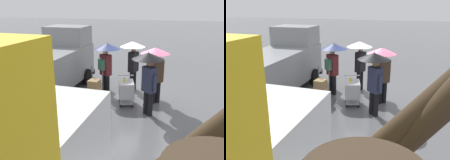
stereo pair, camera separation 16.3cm
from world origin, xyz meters
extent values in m
plane|color=#5B5B5E|center=(0.00, 0.00, 0.00)|extent=(90.00, 90.00, 0.00)
cylinder|color=#ADAFB5|center=(4.72, -0.82, 0.00)|extent=(1.87, 1.87, 0.01)
cylinder|color=#999BA0|center=(2.30, 3.75, 0.00)|extent=(1.75, 1.75, 0.01)
cube|color=gray|center=(3.62, 1.01, 1.06)|extent=(2.08, 5.24, 1.40)
cube|color=gray|center=(3.66, -0.89, 2.18)|extent=(1.87, 1.44, 0.84)
cube|color=black|center=(3.68, -1.61, 1.38)|extent=(1.66, 0.10, 0.63)
cube|color=#232326|center=(3.68, -1.65, 0.32)|extent=(1.96, 0.21, 0.24)
cylinder|color=black|center=(4.63, -0.58, 0.36)|extent=(0.26, 0.73, 0.72)
cylinder|color=black|center=(2.67, -0.63, 0.36)|extent=(0.26, 0.73, 0.72)
cylinder|color=black|center=(4.56, 2.64, 0.36)|extent=(0.26, 0.73, 0.72)
cylinder|color=black|center=(2.60, 2.59, 0.36)|extent=(0.26, 0.73, 0.72)
cube|color=black|center=(0.59, 5.78, 1.69)|extent=(1.98, 0.06, 0.81)
cube|color=#B2B2B7|center=(0.37, 1.12, 0.60)|extent=(0.73, 0.88, 0.56)
cube|color=#B2B2B7|center=(0.37, 1.12, 0.14)|extent=(0.65, 0.79, 0.04)
cylinder|color=#B2B2B7|center=(0.50, 0.72, 1.00)|extent=(0.56, 0.21, 0.04)
sphere|color=black|center=(0.08, 1.34, 0.05)|extent=(0.10, 0.10, 0.10)
sphere|color=black|center=(0.48, 1.47, 0.05)|extent=(0.10, 0.10, 0.10)
sphere|color=black|center=(0.26, 0.76, 0.05)|extent=(0.10, 0.10, 0.10)
sphere|color=black|center=(0.66, 0.89, 0.05)|extent=(0.10, 0.10, 0.10)
cylinder|color=yellow|center=(0.42, 1.24, 0.70)|extent=(0.15, 0.29, 0.69)
cube|color=#515156|center=(1.57, 1.27, 0.22)|extent=(0.52, 0.63, 0.03)
cylinder|color=#515156|center=(1.33, 0.98, 0.77)|extent=(0.04, 0.04, 1.10)
cylinder|color=#515156|center=(1.77, 0.95, 0.77)|extent=(0.04, 0.04, 1.10)
cylinder|color=black|center=(1.31, 0.99, 0.10)|extent=(0.06, 0.20, 0.20)
cylinder|color=black|center=(1.79, 0.95, 0.10)|extent=(0.06, 0.20, 0.20)
cube|color=tan|center=(1.57, 1.27, 0.37)|extent=(0.47, 0.46, 0.29)
cube|color=#A37F51|center=(1.57, 1.27, 0.70)|extent=(0.41, 0.43, 0.36)
cylinder|color=black|center=(-0.71, 0.57, 0.41)|extent=(0.18, 0.18, 0.82)
cylinder|color=black|center=(-0.56, 0.70, 0.41)|extent=(0.18, 0.18, 0.82)
cube|color=#473323|center=(-0.64, 0.63, 1.24)|extent=(0.52, 0.50, 0.84)
sphere|color=brown|center=(-0.64, 0.63, 1.78)|extent=(0.22, 0.22, 0.22)
cylinder|color=#473323|center=(-0.84, 0.47, 1.19)|extent=(0.10, 0.10, 0.55)
cylinder|color=#473323|center=(-0.51, 0.77, 1.46)|extent=(0.27, 0.30, 0.50)
cylinder|color=#333338|center=(-0.56, 0.70, 1.62)|extent=(0.02, 0.02, 0.86)
cone|color=#E0668E|center=(-0.56, 0.70, 2.00)|extent=(1.04, 1.04, 0.22)
sphere|color=#333338|center=(-0.56, 0.70, 2.13)|extent=(0.04, 0.04, 0.04)
cylinder|color=black|center=(-0.61, 1.80, 0.41)|extent=(0.18, 0.18, 0.82)
cylinder|color=black|center=(-0.46, 1.67, 0.41)|extent=(0.18, 0.18, 0.82)
cube|color=#282D47|center=(-0.53, 1.74, 1.24)|extent=(0.52, 0.50, 0.84)
sphere|color=#8C6647|center=(-0.53, 1.74, 1.78)|extent=(0.22, 0.22, 0.22)
cylinder|color=#282D47|center=(-0.73, 1.90, 1.19)|extent=(0.10, 0.10, 0.55)
cylinder|color=#282D47|center=(-0.39, 1.63, 1.46)|extent=(0.27, 0.29, 0.50)
cylinder|color=#333338|center=(-0.46, 1.67, 1.62)|extent=(0.02, 0.02, 0.86)
cone|color=black|center=(-0.46, 1.67, 2.00)|extent=(1.04, 1.04, 0.22)
sphere|color=#333338|center=(-0.46, 1.67, 2.13)|extent=(0.04, 0.04, 0.04)
cylinder|color=black|center=(1.52, 0.25, 0.41)|extent=(0.18, 0.18, 0.82)
cylinder|color=black|center=(1.35, 0.35, 0.41)|extent=(0.18, 0.18, 0.82)
cube|color=#5B1E23|center=(1.44, 0.30, 1.24)|extent=(0.52, 0.47, 0.84)
sphere|color=beige|center=(1.44, 0.30, 1.78)|extent=(0.22, 0.22, 0.22)
cylinder|color=#5B1E23|center=(1.66, 0.16, 1.19)|extent=(0.10, 0.10, 0.55)
cylinder|color=#5B1E23|center=(1.27, 0.38, 1.46)|extent=(0.24, 0.31, 0.50)
cylinder|color=#333338|center=(1.35, 0.35, 1.62)|extent=(0.02, 0.02, 0.86)
cone|color=navy|center=(1.35, 0.35, 2.00)|extent=(1.04, 1.04, 0.22)
sphere|color=#333338|center=(1.35, 0.35, 2.13)|extent=(0.04, 0.04, 0.04)
cube|color=#33664C|center=(1.54, 0.47, 1.28)|extent=(0.34, 0.29, 0.44)
cylinder|color=black|center=(0.45, -0.62, 0.41)|extent=(0.18, 0.18, 0.82)
cylinder|color=black|center=(0.51, -0.43, 0.41)|extent=(0.18, 0.18, 0.82)
cube|color=black|center=(0.48, -0.52, 1.24)|extent=(0.40, 0.50, 0.84)
sphere|color=tan|center=(0.48, -0.52, 1.78)|extent=(0.22, 0.22, 0.22)
cylinder|color=black|center=(0.40, -0.77, 1.19)|extent=(0.10, 0.10, 0.55)
cylinder|color=black|center=(0.52, -0.35, 1.46)|extent=(0.32, 0.19, 0.50)
cylinder|color=#333338|center=(0.51, -0.43, 1.62)|extent=(0.02, 0.02, 0.86)
cone|color=white|center=(0.51, -0.43, 2.00)|extent=(1.04, 1.04, 0.22)
sphere|color=#333338|center=(0.51, -0.43, 2.13)|extent=(0.04, 0.04, 0.04)
camera|label=1|loc=(-1.58, 9.21, 3.61)|focal=38.79mm
camera|label=2|loc=(-1.74, 9.16, 3.61)|focal=38.79mm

